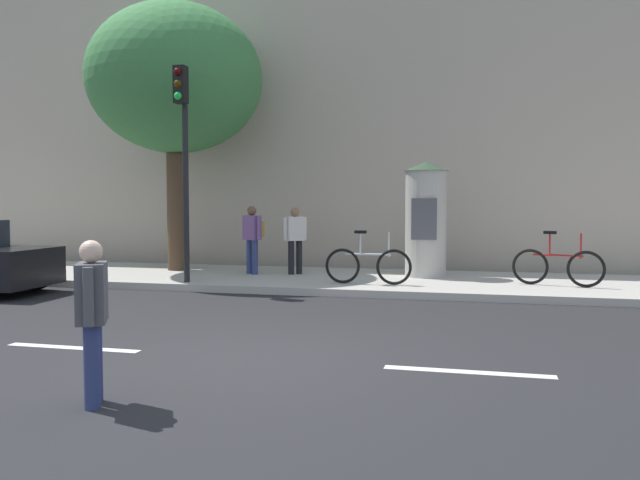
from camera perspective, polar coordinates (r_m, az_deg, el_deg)
ground_plane at (r=7.64m, az=-5.70°, el=-10.39°), size 80.00×80.00×0.00m
sidewalk_curb at (r=14.32m, az=3.75°, el=-3.63°), size 36.00×4.00×0.15m
lane_markings at (r=7.64m, az=-5.70°, el=-10.36°), size 25.80×0.16×0.01m
building_backdrop at (r=19.43m, az=6.48°, el=13.06°), size 36.00×5.00×10.20m
traffic_light at (r=13.65m, az=-11.97°, el=8.72°), size 0.24×0.45×4.41m
poster_column at (r=14.66m, az=9.29°, el=1.88°), size 1.00×1.00×2.56m
street_tree at (r=16.49m, az=-12.64°, el=13.58°), size 4.21×4.21×6.44m
pedestrian_with_bag at (r=6.11m, az=-19.41°, el=-5.85°), size 0.41×0.55×1.48m
pedestrian_near_pole at (r=14.92m, az=-2.20°, el=0.38°), size 0.47×0.44×1.54m
pedestrian_in_red_top at (r=15.02m, az=-5.93°, el=0.55°), size 0.52×0.52×1.57m
bicycle_leaning at (r=13.69m, az=20.17°, el=-2.20°), size 1.73×0.48×1.09m
bicycle_upright at (r=13.16m, az=4.25°, el=-2.21°), size 1.77×0.10×1.09m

